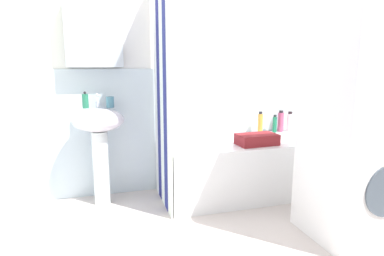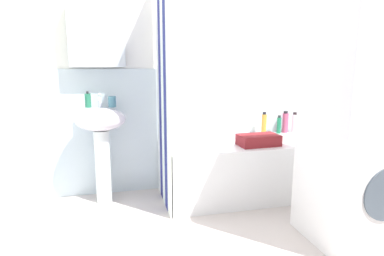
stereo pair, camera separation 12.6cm
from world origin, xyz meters
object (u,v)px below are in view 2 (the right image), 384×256
shampoo_bottle (279,125)px  towel_folded (258,140)px  sink (101,134)px  conditioner_bottle (285,122)px  toothbrush_cup (112,102)px  lotion_bottle (295,123)px  body_wash_bottle (264,124)px  bathtub (246,168)px  washer_dryer_stack (360,129)px  soap_dispenser (88,100)px

shampoo_bottle → towel_folded: bearing=-134.8°
sink → conditioner_bottle: sink is taller
toothbrush_cup → lotion_bottle: toothbrush_cup is taller
conditioner_bottle → body_wash_bottle: (-0.26, -0.02, 0.00)m
bathtub → body_wash_bottle: 0.55m
shampoo_bottle → washer_dryer_stack: bearing=-92.4°
toothbrush_cup → washer_dryer_stack: size_ratio=0.06×
lotion_bottle → conditioner_bottle: size_ratio=0.94×
bathtub → body_wash_bottle: size_ratio=6.67×
soap_dispenser → lotion_bottle: 2.11m
soap_dispenser → conditioner_bottle: (1.98, 0.06, -0.29)m
towel_folded → soap_dispenser: bearing=164.6°
bathtub → shampoo_bottle: size_ratio=8.14×
bathtub → washer_dryer_stack: 1.16m
toothbrush_cup → bathtub: size_ratio=0.06×
toothbrush_cup → washer_dryer_stack: 1.99m
conditioner_bottle → washer_dryer_stack: (-0.13, -1.22, 0.17)m
toothbrush_cup → towel_folded: bearing=-16.7°
conditioner_bottle → towel_folded: 0.70m
sink → towel_folded: bearing=-13.5°
towel_folded → conditioner_bottle: bearing=41.6°
sink → washer_dryer_stack: 2.06m
bathtub → shampoo_bottle: 0.65m
conditioner_bottle → sink: bearing=-175.8°
sink → conditioner_bottle: (1.88, 0.14, 0.00)m
sink → body_wash_bottle: 1.63m
washer_dryer_stack → conditioner_bottle: bearing=83.8°
toothbrush_cup → bathtub: 1.39m
conditioner_bottle → shampoo_bottle: (-0.08, -0.02, -0.02)m
bathtub → shampoo_bottle: bearing=29.4°
washer_dryer_stack → toothbrush_cup: bearing=145.3°
bathtub → body_wash_bottle: body_wash_bottle is taller
sink → soap_dispenser: size_ratio=5.92×
toothbrush_cup → sink: bearing=-154.6°
sink → soap_dispenser: (-0.10, 0.08, 0.29)m
conditioner_bottle → washer_dryer_stack: 1.24m
bathtub → washer_dryer_stack: bearing=-65.2°
sink → lotion_bottle: size_ratio=4.05×
washer_dryer_stack → lotion_bottle: bearing=78.8°
toothbrush_cup → towel_folded: 1.35m
sink → lotion_bottle: sink is taller
soap_dispenser → lotion_bottle: size_ratio=0.68×
bathtub → towel_folded: (0.04, -0.17, 0.31)m
sink → conditioner_bottle: 1.88m
soap_dispenser → shampoo_bottle: 1.92m
shampoo_bottle → body_wash_bottle: body_wash_bottle is taller
body_wash_bottle → conditioner_bottle: bearing=5.3°
lotion_bottle → shampoo_bottle: bearing=-175.7°
bathtub → lotion_bottle: (0.67, 0.28, 0.36)m
bathtub → lotion_bottle: bearing=23.0°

